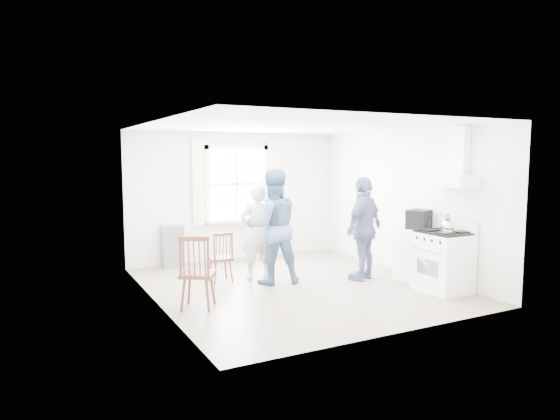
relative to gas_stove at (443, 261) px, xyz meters
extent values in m
cube|color=gray|center=(-1.91, 1.35, -0.49)|extent=(4.62, 5.12, 0.02)
cube|color=silver|center=(-1.91, 3.87, 0.82)|extent=(4.62, 0.04, 2.64)
cube|color=silver|center=(-1.91, -1.17, 0.82)|extent=(4.62, 0.04, 2.64)
cube|color=silver|center=(-4.18, 1.35, 0.82)|extent=(0.04, 5.12, 2.64)
cube|color=silver|center=(0.36, 1.35, 0.82)|extent=(0.04, 5.12, 2.64)
cube|color=white|center=(-1.91, 1.35, 2.13)|extent=(4.62, 5.12, 0.02)
cube|color=white|center=(-1.91, 3.83, 1.07)|extent=(1.20, 0.02, 1.40)
cube|color=white|center=(-1.91, 3.80, 1.81)|extent=(1.38, 0.09, 0.09)
cube|color=white|center=(-1.91, 3.80, 0.32)|extent=(1.38, 0.09, 0.09)
cube|color=white|center=(-2.56, 3.80, 1.07)|extent=(0.09, 0.09, 1.58)
cube|color=white|center=(-1.27, 3.80, 1.07)|extent=(0.09, 0.09, 1.58)
cube|color=white|center=(-1.91, 3.73, 0.34)|extent=(1.38, 0.24, 0.06)
cube|color=white|center=(-2.73, 3.79, 1.12)|extent=(0.24, 0.05, 1.70)
cube|color=white|center=(-1.09, 3.79, 1.12)|extent=(0.24, 0.05, 1.70)
cube|color=white|center=(0.11, 0.00, 1.26)|extent=(0.45, 0.76, 0.18)
cube|color=white|center=(0.26, 0.00, 1.73)|extent=(0.14, 0.30, 0.76)
cube|color=slate|center=(-3.31, 3.68, -0.08)|extent=(0.40, 0.30, 0.80)
cube|color=white|center=(-0.01, 0.00, -0.02)|extent=(0.65, 0.76, 0.92)
cube|color=black|center=(-0.01, 0.00, 0.45)|extent=(0.61, 0.72, 0.03)
cube|color=white|center=(0.29, 0.00, 0.54)|extent=(0.06, 0.76, 0.20)
cylinder|color=silver|center=(-0.35, 0.00, 0.22)|extent=(0.02, 0.61, 0.02)
sphere|color=silver|center=(-0.07, -0.12, 0.57)|extent=(0.20, 0.20, 0.20)
cylinder|color=silver|center=(-0.07, -0.12, 0.51)|extent=(0.18, 0.18, 0.04)
torus|color=black|center=(-0.07, -0.12, 0.69)|extent=(0.13, 0.06, 0.13)
cube|color=white|center=(0.07, 0.70, -0.03)|extent=(0.50, 0.55, 0.90)
cube|color=black|center=(0.07, 0.64, 0.50)|extent=(0.46, 0.43, 0.17)
cube|color=black|center=(0.07, 0.64, 0.66)|extent=(0.46, 0.43, 0.15)
cube|color=tan|center=(0.06, 0.57, 0.49)|extent=(0.28, 0.23, 0.16)
cube|color=#4C2418|center=(-2.90, 2.17, -0.09)|extent=(0.37, 0.36, 0.04)
cube|color=#4C2418|center=(-2.90, 2.01, 0.15)|extent=(0.35, 0.06, 0.47)
cylinder|color=#4C2418|center=(-2.90, 2.17, -0.30)|extent=(0.03, 0.03, 0.38)
cube|color=#4C2418|center=(-3.70, 0.93, 0.00)|extent=(0.61, 0.60, 0.05)
cube|color=#4C2418|center=(-3.80, 0.77, 0.28)|extent=(0.39, 0.28, 0.58)
cylinder|color=#4C2418|center=(-3.70, 0.93, -0.26)|extent=(0.04, 0.04, 0.46)
imported|color=silver|center=(-2.28, 2.03, 0.34)|extent=(0.63, 0.63, 1.65)
imported|color=#4C668E|center=(-2.16, 1.68, 0.47)|extent=(1.08, 1.08, 1.91)
imported|color=navy|center=(-0.66, 1.18, 0.40)|extent=(1.38, 1.38, 1.77)
imported|color=#32723C|center=(-1.62, 3.71, 0.53)|extent=(0.24, 0.24, 0.33)
camera|label=1|loc=(-5.82, -5.64, 1.63)|focal=32.00mm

